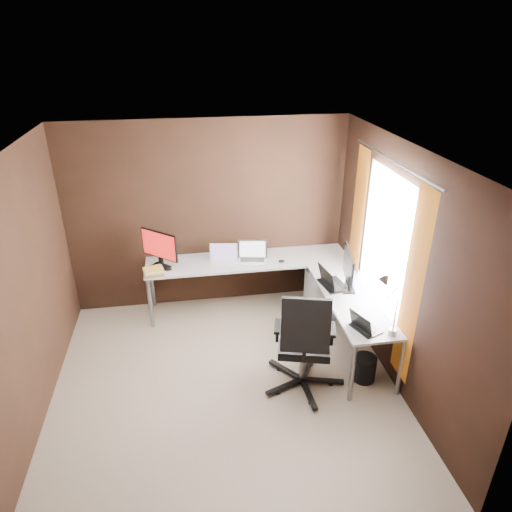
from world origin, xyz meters
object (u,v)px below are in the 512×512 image
(wastebasket, at_px, (364,368))
(laptop_black_big, at_px, (331,282))
(monitor_left, at_px, (159,247))
(laptop_white, at_px, (224,259))
(laptop_black_small, at_px, (364,326))
(drawer_pedestal, at_px, (324,295))
(book_stack, at_px, (154,271))
(desk_lamp, at_px, (388,298))
(laptop_silver, at_px, (252,257))
(office_chair, at_px, (303,359))
(monitor_right, at_px, (348,269))

(wastebasket, bearing_deg, laptop_black_big, 102.12)
(monitor_left, distance_m, laptop_white, 0.82)
(laptop_white, distance_m, laptop_black_small, 2.09)
(drawer_pedestal, height_order, wastebasket, drawer_pedestal)
(book_stack, relative_size, desk_lamp, 0.45)
(monitor_left, xyz_separation_m, laptop_black_small, (2.03, -1.71, -0.22))
(drawer_pedestal, bearing_deg, laptop_black_big, -101.74)
(desk_lamp, distance_m, wastebasket, 0.99)
(desk_lamp, bearing_deg, laptop_silver, 107.61)
(laptop_black_big, xyz_separation_m, office_chair, (-0.52, -0.79, -0.43))
(laptop_white, relative_size, office_chair, 0.33)
(monitor_right, height_order, desk_lamp, desk_lamp)
(monitor_right, relative_size, office_chair, 0.49)
(laptop_black_big, bearing_deg, laptop_black_small, 174.24)
(monitor_left, relative_size, book_stack, 1.76)
(monitor_left, distance_m, laptop_black_big, 2.15)
(laptop_black_big, bearing_deg, book_stack, 63.48)
(monitor_right, distance_m, laptop_white, 1.63)
(drawer_pedestal, distance_m, laptop_black_big, 0.69)
(monitor_left, xyz_separation_m, laptop_white, (0.79, -0.03, -0.22))
(laptop_silver, height_order, wastebasket, laptop_silver)
(drawer_pedestal, xyz_separation_m, wastebasket, (0.07, -1.28, -0.16))
(monitor_left, relative_size, laptop_silver, 1.14)
(laptop_black_small, bearing_deg, book_stack, 32.80)
(desk_lamp, bearing_deg, laptop_black_small, 149.12)
(monitor_left, xyz_separation_m, book_stack, (-0.09, -0.19, -0.23))
(monitor_left, height_order, monitor_right, monitor_right)
(laptop_black_big, distance_m, book_stack, 2.15)
(laptop_black_big, relative_size, desk_lamp, 0.66)
(drawer_pedestal, bearing_deg, monitor_right, -84.83)
(monitor_left, relative_size, monitor_right, 0.82)
(laptop_black_big, relative_size, office_chair, 0.34)
(laptop_black_small, relative_size, wastebasket, 1.25)
(book_stack, bearing_deg, desk_lamp, -34.57)
(office_chair, bearing_deg, wastebasket, 14.79)
(laptop_white, relative_size, desk_lamp, 0.64)
(laptop_black_big, bearing_deg, office_chair, 137.31)
(drawer_pedestal, bearing_deg, book_stack, 176.03)
(book_stack, relative_size, wastebasket, 0.96)
(monitor_right, distance_m, desk_lamp, 0.86)
(laptop_white, bearing_deg, book_stack, -161.07)
(laptop_black_big, distance_m, laptop_black_small, 0.89)
(laptop_black_small, distance_m, desk_lamp, 0.39)
(monitor_left, relative_size, laptop_black_big, 1.18)
(laptop_silver, distance_m, laptop_black_small, 1.90)
(monitor_left, distance_m, monitor_right, 2.32)
(laptop_silver, relative_size, laptop_black_small, 1.19)
(office_chair, bearing_deg, drawer_pedestal, 79.11)
(laptop_black_big, bearing_deg, desk_lamp, -175.10)
(laptop_black_big, bearing_deg, drawer_pedestal, -21.11)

